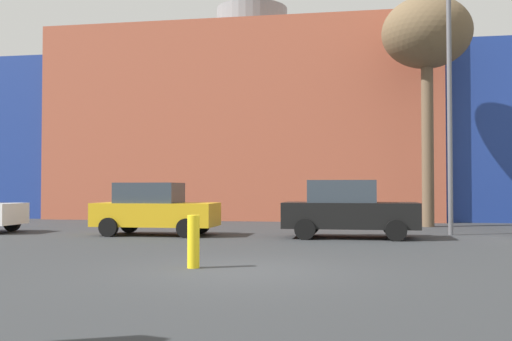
% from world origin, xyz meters
% --- Properties ---
extents(ground_plane, '(200.00, 200.00, 0.00)m').
position_xyz_m(ground_plane, '(0.00, 0.00, 0.00)').
color(ground_plane, '#2D3033').
extents(building_backdrop, '(32.67, 10.90, 11.72)m').
position_xyz_m(building_backdrop, '(-3.68, 21.71, 4.70)').
color(building_backdrop, '#B2563D').
rests_on(building_backdrop, ground_plane).
extents(parked_car_1, '(4.02, 1.97, 1.74)m').
position_xyz_m(parked_car_1, '(-4.48, 7.76, 0.87)').
color(parked_car_1, gold).
rests_on(parked_car_1, ground_plane).
extents(parked_car_2, '(4.18, 2.05, 1.81)m').
position_xyz_m(parked_car_2, '(1.89, 7.76, 0.90)').
color(parked_car_2, black).
rests_on(parked_car_2, ground_plane).
extents(bare_tree_0, '(3.63, 3.63, 9.36)m').
position_xyz_m(bare_tree_0, '(5.00, 13.68, 7.73)').
color(bare_tree_0, brown).
rests_on(bare_tree_0, ground_plane).
extents(bollard_yellow_0, '(0.24, 0.24, 1.04)m').
position_xyz_m(bollard_yellow_0, '(-1.00, 0.18, 0.52)').
color(bollard_yellow_0, yellow).
rests_on(bollard_yellow_0, ground_plane).
extents(street_lamp, '(0.80, 0.24, 9.21)m').
position_xyz_m(street_lamp, '(5.25, 9.52, 5.15)').
color(street_lamp, '#59595E').
rests_on(street_lamp, ground_plane).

